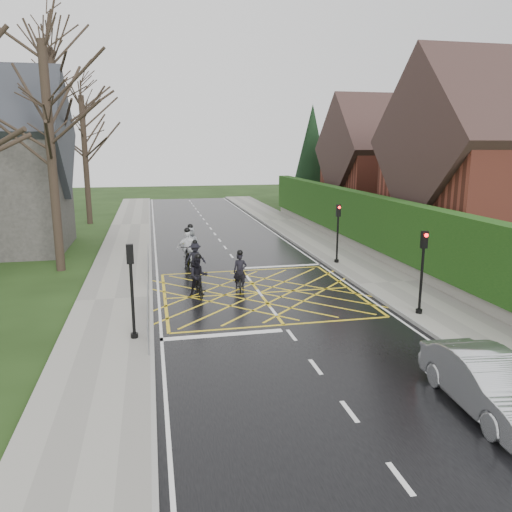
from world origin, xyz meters
name	(u,v)px	position (x,y,z in m)	size (l,w,h in m)	color
ground	(259,293)	(0.00, 0.00, 0.00)	(120.00, 120.00, 0.00)	black
road	(259,293)	(0.00, 0.00, 0.01)	(9.00, 80.00, 0.01)	black
sidewalk_right	(389,284)	(6.00, 0.00, 0.07)	(3.00, 80.00, 0.15)	gray
sidewalk_left	(115,300)	(-6.00, 0.00, 0.07)	(3.00, 80.00, 0.15)	gray
stone_wall	(369,250)	(7.75, 6.00, 0.35)	(0.50, 38.00, 0.70)	slate
hedge	(370,219)	(7.75, 6.00, 2.10)	(0.90, 38.00, 2.80)	#153A10
house_near	(508,173)	(14.75, 4.00, 4.73)	(11.80, 9.80, 11.30)	brown
house_far	(389,169)	(14.75, 18.00, 4.36)	(9.80, 8.80, 10.30)	brown
conifer	(312,159)	(10.75, 26.00, 4.99)	(4.60, 4.60, 10.00)	black
tree_near	(47,108)	(-9.00, 6.00, 7.91)	(9.24, 9.24, 11.44)	black
tree_mid	(54,105)	(-10.00, 14.00, 8.63)	(10.08, 10.08, 12.48)	black
tree_far	(84,133)	(-9.30, 22.00, 7.19)	(8.40, 8.40, 10.40)	black
railing_south	(148,308)	(-4.65, -3.50, 0.78)	(0.05, 5.04, 1.03)	slate
railing_north	(148,260)	(-4.65, 4.00, 0.79)	(0.05, 6.04, 1.03)	slate
traffic_light_ne	(338,234)	(5.10, 4.20, 1.66)	(0.24, 0.31, 3.21)	black
traffic_light_se	(422,273)	(5.10, -4.20, 1.66)	(0.24, 0.31, 3.21)	black
traffic_light_sw	(132,292)	(-5.10, -4.50, 1.66)	(0.24, 0.31, 3.21)	black
cyclist_rear	(240,277)	(-0.70, 0.71, 0.57)	(0.91, 1.90, 1.77)	black
cyclist_back	(199,280)	(-2.58, 0.17, 0.68)	(0.85, 1.84, 1.81)	black
cyclist_mid	(195,262)	(-2.39, 3.79, 0.63)	(1.10, 1.84, 1.73)	black
cyclist_front	(188,253)	(-2.63, 5.32, 0.77)	(1.20, 2.16, 2.09)	black
cyclist_lead	(191,248)	(-2.36, 6.71, 0.72)	(1.25, 2.24, 2.06)	#B3AF15
car	(488,383)	(3.23, -10.57, 0.69)	(1.45, 4.17, 1.37)	silver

